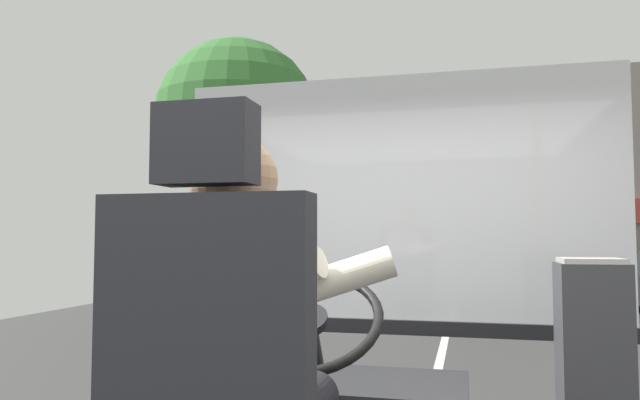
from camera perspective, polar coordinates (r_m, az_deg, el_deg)
ground at (r=10.73m, az=11.93°, el=-12.74°), size 18.00×44.00×0.06m
bus_driver at (r=1.56m, az=-7.40°, el=-13.32°), size 0.75×0.60×0.82m
fare_box at (r=2.70m, az=24.72°, el=-15.02°), size 0.26×0.27×0.93m
windshield_panel at (r=3.42m, az=7.17°, el=-3.01°), size 2.50×0.08×1.48m
street_tree at (r=13.29m, az=-7.94°, el=7.50°), size 3.56×3.56×6.03m
parked_car_green at (r=20.07m, az=25.94°, el=-6.10°), size 1.99×4.36×1.34m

